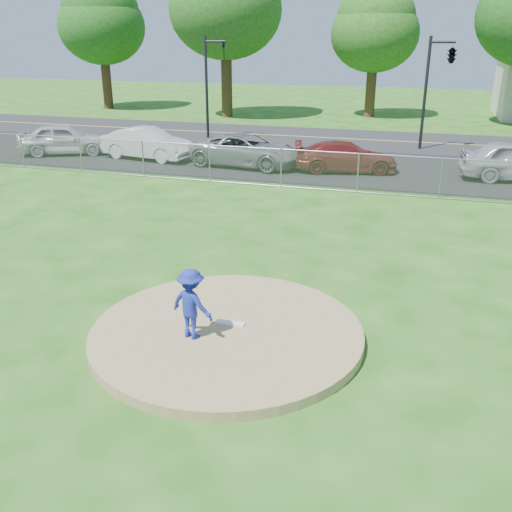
{
  "coord_description": "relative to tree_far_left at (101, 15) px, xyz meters",
  "views": [
    {
      "loc": [
        3.46,
        -9.41,
        5.64
      ],
      "look_at": [
        0.0,
        2.0,
        1.0
      ],
      "focal_mm": 40.0,
      "sensor_mm": 36.0,
      "label": 1
    }
  ],
  "objects": [
    {
      "name": "street",
      "position": [
        22.0,
        -9.0,
        -7.06
      ],
      "size": [
        60.0,
        7.0,
        0.01
      ],
      "primitive_type": "cube",
      "color": "#232326",
      "rests_on": "ground"
    },
    {
      "name": "ground",
      "position": [
        22.0,
        -23.0,
        -7.06
      ],
      "size": [
        120.0,
        120.0,
        0.0
      ],
      "primitive_type": "plane",
      "color": "#1E5312",
      "rests_on": "ground"
    },
    {
      "name": "traffic_signal_left",
      "position": [
        13.24,
        -11.0,
        -3.7
      ],
      "size": [
        1.28,
        0.2,
        5.6
      ],
      "color": "black",
      "rests_on": "ground"
    },
    {
      "name": "traffic_signal_center",
      "position": [
        25.97,
        -11.0,
        -2.45
      ],
      "size": [
        1.42,
        2.48,
        5.6
      ],
      "color": "black",
      "rests_on": "ground"
    },
    {
      "name": "parked_car_white",
      "position": [
        12.46,
        -17.58,
        -6.31
      ],
      "size": [
        4.68,
        2.25,
        1.48
      ],
      "primitive_type": "imported",
      "rotation": [
        0.0,
        0.0,
        1.41
      ],
      "color": "silver",
      "rests_on": "parking_lot"
    },
    {
      "name": "parked_car_silver",
      "position": [
        7.95,
        -17.72,
        -6.29
      ],
      "size": [
        4.79,
        3.47,
        1.52
      ],
      "primitive_type": "imported",
      "rotation": [
        0.0,
        0.0,
        2.0
      ],
      "color": "#B8B8BD",
      "rests_on": "parking_lot"
    },
    {
      "name": "traffic_cone",
      "position": [
        16.41,
        -17.98,
        -6.65
      ],
      "size": [
        0.41,
        0.41,
        0.8
      ],
      "primitive_type": "cone",
      "color": "orange",
      "rests_on": "parking_lot"
    },
    {
      "name": "pitching_rubber",
      "position": [
        22.0,
        -32.8,
        -6.84
      ],
      "size": [
        0.6,
        0.15,
        0.04
      ],
      "primitive_type": "cube",
      "color": "white",
      "rests_on": "pitchers_mound"
    },
    {
      "name": "pitcher",
      "position": [
        21.48,
        -33.48,
        -6.16
      ],
      "size": [
        1.01,
        0.75,
        1.4
      ],
      "primitive_type": "imported",
      "rotation": [
        0.0,
        0.0,
        2.86
      ],
      "color": "#1B2996",
      "rests_on": "pitchers_mound"
    },
    {
      "name": "parked_car_darkred",
      "position": [
        22.03,
        -17.53,
        -6.4
      ],
      "size": [
        4.76,
        2.79,
        1.29
      ],
      "primitive_type": "imported",
      "rotation": [
        0.0,
        0.0,
        1.8
      ],
      "color": "maroon",
      "rests_on": "parking_lot"
    },
    {
      "name": "tree_center",
      "position": [
        21.0,
        1.0,
        -0.59
      ],
      "size": [
        6.16,
        6.16,
        9.84
      ],
      "color": "#3C2816",
      "rests_on": "ground"
    },
    {
      "name": "parking_lot",
      "position": [
        22.0,
        -16.5,
        -7.05
      ],
      "size": [
        50.0,
        8.0,
        0.01
      ],
      "primitive_type": "cube",
      "color": "black",
      "rests_on": "ground"
    },
    {
      "name": "tree_far_left",
      "position": [
        0.0,
        0.0,
        0.0
      ],
      "size": [
        6.72,
        6.72,
        10.74
      ],
      "color": "#382114",
      "rests_on": "ground"
    },
    {
      "name": "chain_link_fence",
      "position": [
        22.0,
        -21.0,
        -6.31
      ],
      "size": [
        40.0,
        0.06,
        1.5
      ],
      "primitive_type": "cube",
      "color": "gray",
      "rests_on": "ground"
    },
    {
      "name": "pitchers_mound",
      "position": [
        22.0,
        -33.0,
        -6.96
      ],
      "size": [
        5.4,
        5.4,
        0.2
      ],
      "primitive_type": "cylinder",
      "color": "#947D51",
      "rests_on": "ground"
    },
    {
      "name": "parked_car_gray",
      "position": [
        17.52,
        -17.73,
        -6.34
      ],
      "size": [
        5.33,
        2.9,
        1.42
      ],
      "primitive_type": "imported",
      "rotation": [
        0.0,
        0.0,
        1.46
      ],
      "color": "gray",
      "rests_on": "parking_lot"
    }
  ]
}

